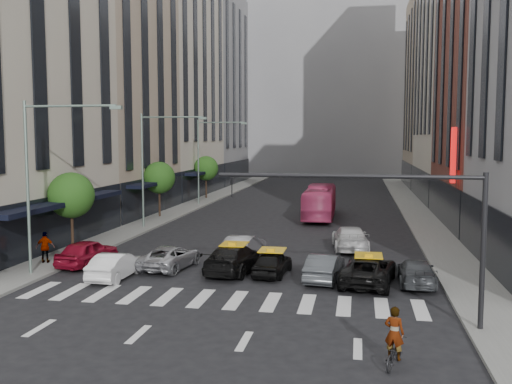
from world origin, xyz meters
The scene contains 32 objects.
ground centered at (0.00, 0.00, 0.00)m, with size 160.00×160.00×0.00m, color black.
sidewalk_left centered at (-11.50, 30.00, 0.07)m, with size 3.00×96.00×0.15m, color slate.
sidewalk_right centered at (11.50, 30.00, 0.07)m, with size 3.00×96.00×0.15m, color slate.
building_left_b centered at (-17.00, 28.00, 12.00)m, with size 8.00×16.00×24.00m, color tan.
building_left_c centered at (-17.00, 46.00, 18.00)m, with size 8.00×20.00×36.00m, color beige.
building_left_d centered at (-17.00, 65.00, 15.00)m, with size 8.00×18.00×30.00m, color gray.
building_right_b centered at (17.00, 27.00, 13.00)m, with size 8.00×18.00×26.00m, color brown.
building_right_c centered at (17.00, 46.00, 20.00)m, with size 8.00×20.00×40.00m, color beige.
building_right_d centered at (17.00, 65.00, 14.00)m, with size 8.00×18.00×28.00m, color tan.
building_far centered at (0.00, 85.00, 18.00)m, with size 30.00×10.00×36.00m, color gray.
tree_near centered at (-11.80, 10.00, 3.65)m, with size 2.88×2.88×4.95m.
tree_mid centered at (-11.80, 26.00, 3.65)m, with size 2.88×2.88×4.95m.
tree_far centered at (-11.80, 42.00, 3.65)m, with size 2.88×2.88×4.95m.
streetlamp_near centered at (-10.04, 4.00, 5.90)m, with size 5.38×0.25×9.00m.
streetlamp_mid centered at (-10.04, 20.00, 5.90)m, with size 5.38×0.25×9.00m.
streetlamp_far centered at (-10.04, 36.00, 5.90)m, with size 5.38×0.25×9.00m.
traffic_signal centered at (7.69, -1.00, 4.47)m, with size 10.10×0.20×6.00m.
liberty_sign centered at (12.60, 20.00, 6.00)m, with size 0.30×0.70×4.00m.
car_red centered at (-9.20, 6.83, 0.75)m, with size 1.78×4.42×1.51m, color maroon.
car_white_front centered at (-6.34, 4.25, 0.68)m, with size 1.45×4.16×1.37m, color silver.
car_silver centered at (-4.29, 6.93, 0.65)m, with size 2.14×4.64×1.29m, color #A9A9AF.
taxi_left centered at (-0.60, 6.66, 0.77)m, with size 2.15×5.28×1.53m, color black.
taxi_center centered at (1.51, 6.40, 0.66)m, with size 1.57×3.89×1.33m, color black.
car_grey_mid centered at (4.30, 5.77, 0.70)m, with size 1.47×4.22×1.39m, color #3D4044.
taxi_right centered at (6.48, 5.39, 0.72)m, with size 2.38×5.16×1.43m, color black.
car_grey_curb centered at (8.80, 5.76, 0.63)m, with size 1.77×4.35×1.26m, color #3E4246.
car_row2_left centered at (-0.77, 10.02, 0.74)m, with size 1.57×4.50×1.48m, color #98979C.
car_row2_right centered at (5.45, 14.06, 0.77)m, with size 2.15×5.30×1.54m, color silver.
bus centered at (2.52, 28.23, 1.47)m, with size 2.47×10.56×2.94m, color #C43969.
motorcycle centered at (7.12, -4.89, 0.45)m, with size 0.59×1.70×0.89m, color black.
rider centered at (7.12, -4.89, 1.75)m, with size 0.63×0.41×1.72m, color gray.
pedestrian_far centered at (-11.57, 6.44, 1.04)m, with size 1.04×0.43×1.77m, color gray.
Camera 1 is at (5.93, -22.88, 7.26)m, focal length 40.00 mm.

